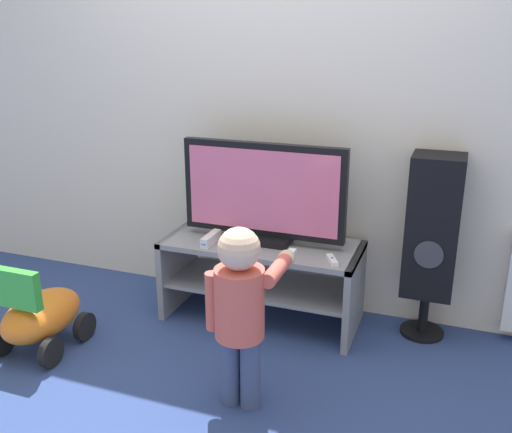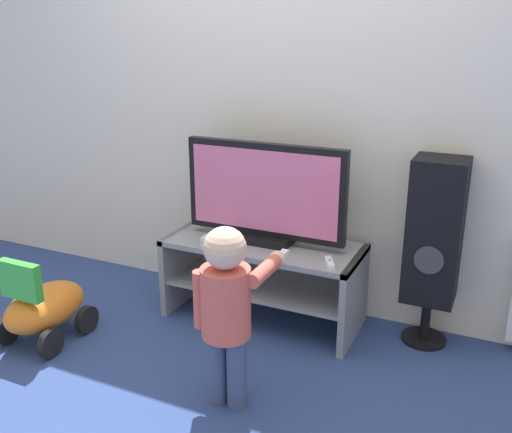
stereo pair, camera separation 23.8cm
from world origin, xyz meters
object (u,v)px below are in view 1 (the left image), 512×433
Objects in this scene: child at (241,304)px; speaker_tower at (432,230)px; game_console at (211,239)px; ride_on_toy at (41,315)px; television at (263,194)px; remote_primary at (332,260)px.

speaker_tower reaches higher than child.
ride_on_toy is at bearing -139.83° from game_console.
ride_on_toy is (-0.98, -0.73, -0.56)m from television.
speaker_tower is (0.90, 0.12, -0.14)m from television.
game_console is 0.23× the size of child.
child is 0.84× the size of speaker_tower.
speaker_tower is at bearing 12.11° from game_console.
television is at bearing 26.33° from game_console.
remote_primary is (0.70, -0.03, -0.02)m from game_console.
speaker_tower is at bearing 52.19° from child.
game_console is 0.19× the size of speaker_tower.
television is 1.09× the size of child.
game_console is 0.70m from remote_primary.
speaker_tower reaches higher than remote_primary.
remote_primary is 0.56m from speaker_tower.
child reaches higher than remote_primary.
ride_on_toy is at bearing -157.97° from remote_primary.
remote_primary is 1.55m from ride_on_toy.
television reaches higher than speaker_tower.
remote_primary is at bearing 22.03° from ride_on_toy.
game_console reaches higher than remote_primary.
remote_primary is at bearing 68.71° from child.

